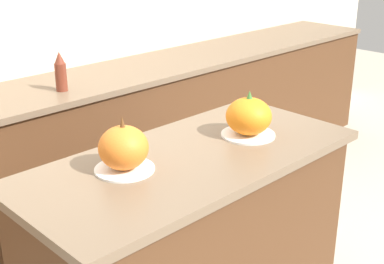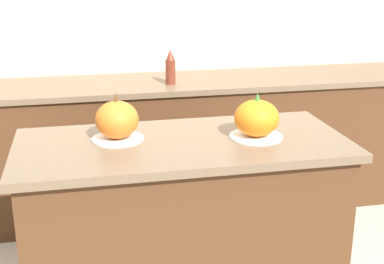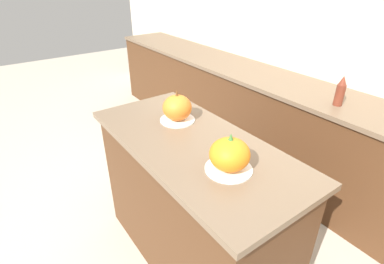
# 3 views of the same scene
# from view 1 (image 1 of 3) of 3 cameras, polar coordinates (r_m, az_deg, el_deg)

# --- Properties ---
(kitchen_island) EXTENTS (1.37, 0.63, 0.92)m
(kitchen_island) POSITION_cam_1_polar(r_m,az_deg,el_deg) (2.26, -0.09, -13.21)
(kitchen_island) COLOR #4C2D19
(kitchen_island) RESTS_ON ground_plane
(back_counter) EXTENTS (6.00, 0.60, 0.89)m
(back_counter) POSITION_cam_1_polar(r_m,az_deg,el_deg) (3.18, -16.26, -3.62)
(back_counter) COLOR #4C2D19
(back_counter) RESTS_ON ground_plane
(pumpkin_cake_left) EXTENTS (0.22, 0.22, 0.20)m
(pumpkin_cake_left) POSITION_cam_1_polar(r_m,az_deg,el_deg) (1.90, -7.31, -1.82)
(pumpkin_cake_left) COLOR white
(pumpkin_cake_left) RESTS_ON kitchen_island
(pumpkin_cake_right) EXTENTS (0.23, 0.23, 0.19)m
(pumpkin_cake_right) POSITION_cam_1_polar(r_m,az_deg,el_deg) (2.21, 6.07, 1.57)
(pumpkin_cake_right) COLOR white
(pumpkin_cake_right) RESTS_ON kitchen_island
(bottle_tall) EXTENTS (0.06, 0.06, 0.22)m
(bottle_tall) POSITION_cam_1_polar(r_m,az_deg,el_deg) (2.99, -13.84, 6.22)
(bottle_tall) COLOR maroon
(bottle_tall) RESTS_ON back_counter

